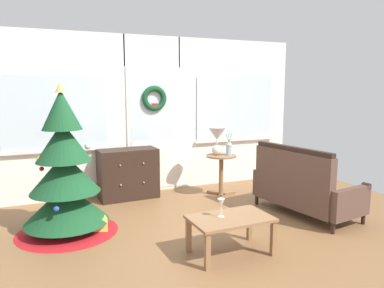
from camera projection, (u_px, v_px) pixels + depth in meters
name	position (u px, v px, depth m)	size (l,w,h in m)	color
ground_plane	(206.00, 234.00, 4.39)	(6.76, 6.76, 0.00)	brown
back_wall_with_door	(153.00, 114.00, 6.09)	(5.20, 0.19, 2.55)	white
christmas_tree	(65.00, 181.00, 4.35)	(1.19, 1.19, 1.79)	#4C331E
dresser_cabinet	(128.00, 174.00, 5.76)	(0.92, 0.47, 0.78)	black
settee_sofa	(301.00, 188.00, 4.98)	(0.91, 1.54, 0.96)	black
side_table	(221.00, 167.00, 5.87)	(0.50, 0.48, 0.66)	#8E6642
table_lamp	(217.00, 137.00, 5.81)	(0.28, 0.28, 0.44)	silver
flower_vase	(229.00, 148.00, 5.80)	(0.11, 0.10, 0.35)	#99ADBC
coffee_table	(231.00, 222.00, 3.81)	(0.85, 0.54, 0.40)	#8E6642
wine_glass	(221.00, 204.00, 3.78)	(0.08, 0.08, 0.20)	silver
gift_box	(99.00, 225.00, 4.42)	(0.18, 0.16, 0.18)	#D8C64C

